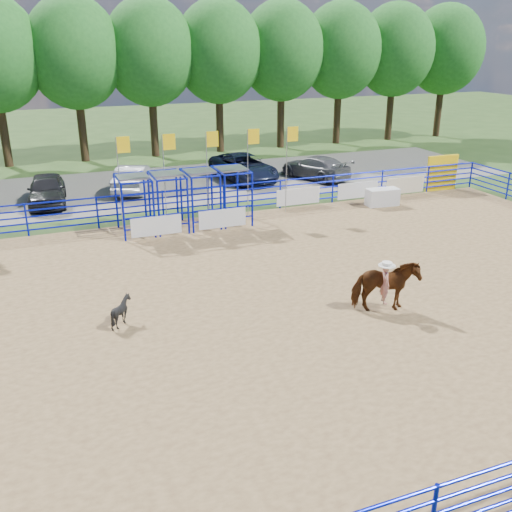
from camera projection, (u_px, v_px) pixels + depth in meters
name	position (u px, v px, depth m)	size (l,w,h in m)	color
ground	(317.00, 295.00, 19.32)	(120.00, 120.00, 0.00)	#355120
arena_dirt	(317.00, 294.00, 19.32)	(30.00, 20.00, 0.02)	#96764B
gravel_strip	(187.00, 183.00, 34.11)	(40.00, 10.00, 0.01)	slate
announcer_table	(382.00, 197.00, 29.38)	(1.65, 0.77, 0.88)	silver
horse_and_rider	(385.00, 285.00, 17.82)	(2.19, 1.44, 2.30)	#5D3012
calf	(121.00, 311.00, 17.13)	(0.72, 0.80, 0.89)	black
car_a	(47.00, 190.00, 29.53)	(1.82, 4.53, 1.54)	black
car_b	(134.00, 178.00, 32.06)	(1.60, 4.57, 1.51)	gray
car_c	(243.00, 167.00, 34.56)	(2.58, 5.60, 1.56)	black
car_d	(315.00, 167.00, 34.95)	(1.95, 4.80, 1.39)	#57575A
perimeter_fence	(317.00, 274.00, 19.05)	(30.10, 20.10, 1.50)	#0814BE
chute_assembly	(192.00, 200.00, 25.91)	(19.32, 2.41, 4.20)	#0814BE
treeline	(149.00, 47.00, 39.23)	(56.40, 6.40, 11.24)	#3F2B19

